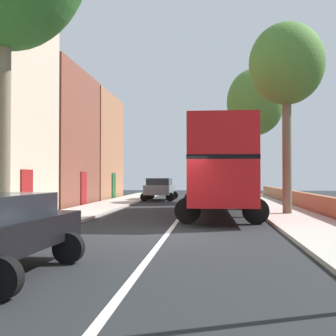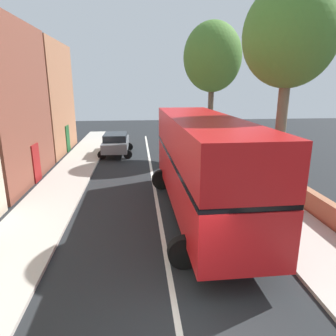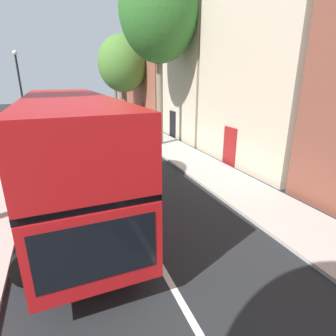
% 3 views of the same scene
% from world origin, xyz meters
% --- Properties ---
extents(ground_plane, '(84.00, 84.00, 0.00)m').
position_xyz_m(ground_plane, '(0.00, 0.00, 0.00)').
color(ground_plane, black).
extents(road_centre_line, '(0.16, 54.00, 0.01)m').
position_xyz_m(road_centre_line, '(0.00, 0.00, 0.00)').
color(road_centre_line, silver).
rests_on(road_centre_line, ground).
extents(sidewalk_left, '(2.60, 60.00, 0.12)m').
position_xyz_m(sidewalk_left, '(-4.90, 0.00, 0.06)').
color(sidewalk_left, '#B2ADA3').
rests_on(sidewalk_left, ground).
extents(sidewalk_right, '(2.60, 60.00, 0.12)m').
position_xyz_m(sidewalk_right, '(4.90, 0.00, 0.06)').
color(sidewalk_right, '#B2ADA3').
rests_on(sidewalk_right, ground).
extents(double_decker_bus, '(3.67, 10.54, 4.06)m').
position_xyz_m(double_decker_bus, '(1.70, 6.45, 2.35)').
color(double_decker_bus, red).
rests_on(double_decker_bus, ground).
extents(parked_car_grey_left_1, '(2.54, 4.58, 1.68)m').
position_xyz_m(parked_car_grey_left_1, '(-2.50, 18.32, 0.96)').
color(parked_car_grey_left_1, slate).
rests_on(parked_car_grey_left_1, ground).
extents(street_tree_right_1, '(3.43, 3.43, 8.77)m').
position_xyz_m(street_tree_right_1, '(4.84, 6.47, 6.92)').
color(street_tree_right_1, brown).
rests_on(street_tree_right_1, sidewalk_right).
extents(street_tree_right_3, '(4.06, 4.06, 9.40)m').
position_xyz_m(street_tree_right_3, '(4.53, 17.02, 7.08)').
color(street_tree_right_3, brown).
rests_on(street_tree_right_3, sidewalk_right).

